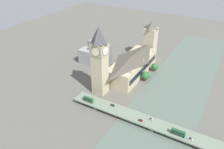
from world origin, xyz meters
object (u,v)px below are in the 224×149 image
parliament_hall (133,65)px  car_southbound_tail (150,119)px  road_bridge (155,124)px  car_northbound_mid (113,105)px  victoria_tower (150,41)px  clock_tower (100,59)px  double_decker_bus_mid (88,99)px  car_southbound_lead (190,139)px  double_decker_bus_lead (178,132)px  car_northbound_lead (141,120)px

parliament_hall → car_southbound_tail: bearing=125.7°
road_bridge → car_northbound_mid: car_northbound_mid is taller
parliament_hall → victoria_tower: 54.30m
clock_tower → double_decker_bus_mid: (-2.33, 25.26, -31.53)m
double_decker_bus_mid → car_southbound_lead: bearing=-179.9°
double_decker_bus_lead → clock_tower: bearing=-15.7°
car_northbound_lead → car_northbound_mid: car_northbound_lead is taller
car_northbound_lead → double_decker_bus_lead: bearing=-179.9°
double_decker_bus_mid → car_northbound_lead: bearing=-179.9°
car_southbound_lead → car_southbound_tail: size_ratio=0.99×
double_decker_bus_lead → double_decker_bus_mid: (86.97, 0.19, 0.06)m
double_decker_bus_mid → car_southbound_tail: size_ratio=2.65×
car_northbound_mid → parliament_hall: bearing=-79.7°
clock_tower → double_decker_bus_lead: 97.99m
double_decker_bus_mid → car_northbound_lead: (-54.78, -0.11, -1.94)m
victoria_tower → double_decker_bus_mid: (10.53, 129.89, -17.54)m
road_bridge → car_northbound_mid: (43.07, -2.86, 1.50)m
car_northbound_mid → double_decker_bus_lead: bearing=174.6°
clock_tower → car_southbound_lead: 107.47m
road_bridge → car_northbound_mid: 43.19m
road_bridge → double_decker_bus_lead: bearing=171.2°
clock_tower → double_decker_bus_lead: size_ratio=6.33×
parliament_hall → car_southbound_tail: 87.63m
victoria_tower → double_decker_bus_lead: bearing=120.5°
road_bridge → car_southbound_tail: car_southbound_tail is taller
car_northbound_mid → car_southbound_lead: bearing=175.3°
double_decker_bus_mid → car_southbound_lead: size_ratio=2.69×
double_decker_bus_mid → road_bridge: bearing=-177.1°
car_northbound_mid → road_bridge: bearing=176.2°
car_southbound_tail → double_decker_bus_lead: bearing=167.0°
parliament_hall → car_northbound_mid: parliament_hall is taller
double_decker_bus_lead → car_southbound_lead: bearing=-179.9°
parliament_hall → car_northbound_mid: size_ratio=20.25×
double_decker_bus_mid → car_northbound_mid: bearing=-165.1°
car_northbound_mid → victoria_tower: bearing=-84.0°
road_bridge → victoria_tower: bearing=-66.1°
clock_tower → car_southbound_tail: (-63.87, 19.22, -33.51)m
road_bridge → car_northbound_lead: car_northbound_lead is taller
victoria_tower → road_bridge: bearing=113.9°
double_decker_bus_lead → car_northbound_mid: double_decker_bus_lead is taller
car_northbound_lead → car_southbound_tail: 9.00m
parliament_hall → victoria_tower: (0.06, -52.95, 12.04)m
road_bridge → double_decker_bus_mid: double_decker_bus_mid is taller
victoria_tower → double_decker_bus_lead: victoria_tower is taller
double_decker_bus_lead → car_southbound_tail: size_ratio=2.84×
car_northbound_lead → car_southbound_lead: bearing=-179.9°
car_southbound_lead → double_decker_bus_lead: bearing=0.1°
victoria_tower → car_northbound_mid: 125.87m
victoria_tower → car_northbound_lead: (-44.24, 129.78, -19.48)m
parliament_hall → car_southbound_lead: parliament_hall is taller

